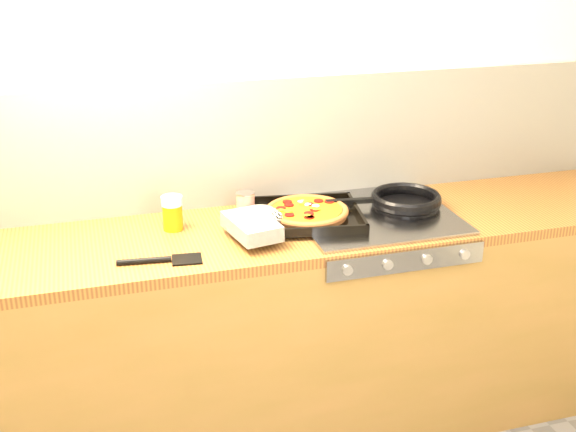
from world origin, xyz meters
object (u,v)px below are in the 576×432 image
object	(u,v)px
frying_pan	(404,201)
tomato_can	(246,205)
pizza_on_tray	(291,215)
juice_glass	(172,213)

from	to	relation	value
frying_pan	tomato_can	xyz separation A→B (m)	(-0.62, 0.10, 0.01)
tomato_can	frying_pan	bearing A→B (deg)	-9.57
pizza_on_tray	frying_pan	bearing A→B (deg)	3.97
pizza_on_tray	juice_glass	distance (m)	0.44
frying_pan	juice_glass	size ratio (longest dim) A/B	3.68
pizza_on_tray	tomato_can	world-z (taller)	tomato_can
frying_pan	juice_glass	xyz separation A→B (m)	(-0.90, 0.06, 0.03)
tomato_can	juice_glass	xyz separation A→B (m)	(-0.29, -0.04, 0.02)
frying_pan	tomato_can	world-z (taller)	tomato_can
pizza_on_tray	juice_glass	bearing A→B (deg)	167.37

